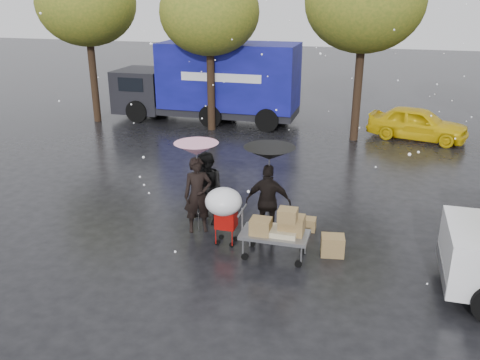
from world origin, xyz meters
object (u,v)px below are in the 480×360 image
(person_black, at_px, (268,202))
(vendor_cart, at_px, (279,228))
(shopping_cart, at_px, (224,204))
(blue_truck, at_px, (211,82))
(yellow_taxi, at_px, (418,123))
(person_pink, at_px, (198,195))

(person_black, relative_size, vendor_cart, 1.22)
(vendor_cart, relative_size, shopping_cart, 1.04)
(vendor_cart, height_order, blue_truck, blue_truck)
(shopping_cart, bearing_deg, blue_truck, 109.90)
(shopping_cart, height_order, blue_truck, blue_truck)
(shopping_cart, distance_m, blue_truck, 12.19)
(person_black, xyz_separation_m, vendor_cart, (0.44, -0.92, -0.20))
(person_black, distance_m, yellow_taxi, 10.72)
(vendor_cart, xyz_separation_m, shopping_cart, (-1.31, 0.18, 0.34))
(yellow_taxi, bearing_deg, vendor_cart, 176.61)
(vendor_cart, distance_m, yellow_taxi, 11.44)
(person_pink, relative_size, yellow_taxi, 0.50)
(person_pink, relative_size, shopping_cart, 1.30)
(vendor_cart, bearing_deg, shopping_cart, 172.25)
(person_black, relative_size, blue_truck, 0.22)
(yellow_taxi, bearing_deg, person_black, 172.90)
(vendor_cart, distance_m, shopping_cart, 1.37)
(shopping_cart, relative_size, yellow_taxi, 0.38)
(vendor_cart, bearing_deg, person_pink, 159.82)
(person_black, bearing_deg, shopping_cart, 36.34)
(person_pink, height_order, shopping_cart, person_pink)
(person_pink, distance_m, vendor_cart, 2.32)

